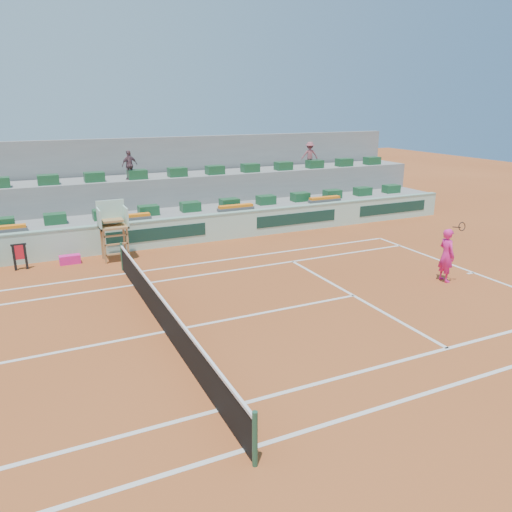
% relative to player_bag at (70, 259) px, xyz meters
% --- Properties ---
extents(ground, '(90.00, 90.00, 0.00)m').
position_rel_player_bag_xyz_m(ground, '(1.74, -7.65, -0.18)').
color(ground, '#93431C').
rests_on(ground, ground).
extents(seating_tier_lower, '(36.00, 4.00, 1.20)m').
position_rel_player_bag_xyz_m(seating_tier_lower, '(1.74, 3.05, 0.42)').
color(seating_tier_lower, gray).
rests_on(seating_tier_lower, ground).
extents(seating_tier_upper, '(36.00, 2.40, 2.60)m').
position_rel_player_bag_xyz_m(seating_tier_upper, '(1.74, 4.65, 1.12)').
color(seating_tier_upper, gray).
rests_on(seating_tier_upper, ground).
extents(stadium_back_wall, '(36.00, 0.40, 4.40)m').
position_rel_player_bag_xyz_m(stadium_back_wall, '(1.74, 6.25, 2.02)').
color(stadium_back_wall, gray).
rests_on(stadium_back_wall, ground).
extents(player_bag, '(0.79, 0.35, 0.35)m').
position_rel_player_bag_xyz_m(player_bag, '(0.00, 0.00, 0.00)').
color(player_bag, '#EC1E87').
rests_on(player_bag, ground).
extents(spectator_mid, '(0.88, 0.59, 1.39)m').
position_rel_player_bag_xyz_m(spectator_mid, '(3.41, 4.03, 3.12)').
color(spectator_mid, brown).
rests_on(spectator_mid, seating_tier_upper).
extents(spectator_right, '(1.05, 0.81, 1.44)m').
position_rel_player_bag_xyz_m(spectator_right, '(13.54, 4.28, 3.14)').
color(spectator_right, '#904851').
rests_on(spectator_right, seating_tier_upper).
extents(court_lines, '(23.89, 11.09, 0.01)m').
position_rel_player_bag_xyz_m(court_lines, '(1.74, -7.65, -0.17)').
color(court_lines, silver).
rests_on(court_lines, ground).
extents(tennis_net, '(0.10, 11.97, 1.10)m').
position_rel_player_bag_xyz_m(tennis_net, '(1.74, -7.65, 0.35)').
color(tennis_net, black).
rests_on(tennis_net, ground).
extents(advertising_hoarding, '(36.00, 0.34, 1.26)m').
position_rel_player_bag_xyz_m(advertising_hoarding, '(1.77, 0.85, 0.46)').
color(advertising_hoarding, '#ABD7C1').
rests_on(advertising_hoarding, ground).
extents(umpire_chair, '(1.10, 0.90, 2.40)m').
position_rel_player_bag_xyz_m(umpire_chair, '(1.74, -0.15, 1.37)').
color(umpire_chair, olive).
rests_on(umpire_chair, ground).
extents(seat_row_lower, '(32.90, 0.60, 0.44)m').
position_rel_player_bag_xyz_m(seat_row_lower, '(1.74, 2.15, 1.24)').
color(seat_row_lower, '#1A4E2A').
rests_on(seat_row_lower, seating_tier_lower).
extents(seat_row_upper, '(32.90, 0.60, 0.44)m').
position_rel_player_bag_xyz_m(seat_row_upper, '(1.74, 4.05, 2.64)').
color(seat_row_upper, '#1A4E2A').
rests_on(seat_row_upper, seating_tier_upper).
extents(flower_planters, '(26.80, 0.36, 0.28)m').
position_rel_player_bag_xyz_m(flower_planters, '(0.24, 1.35, 1.16)').
color(flower_planters, '#535353').
rests_on(flower_planters, seating_tier_lower).
extents(towel_rack, '(0.55, 0.09, 1.03)m').
position_rel_player_bag_xyz_m(towel_rack, '(-1.76, 0.01, 0.43)').
color(towel_rack, black).
rests_on(towel_rack, ground).
extents(tennis_player, '(0.53, 0.94, 2.28)m').
position_rel_player_bag_xyz_m(tennis_player, '(11.94, -7.83, 0.79)').
color(tennis_player, '#EC1E87').
rests_on(tennis_player, ground).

